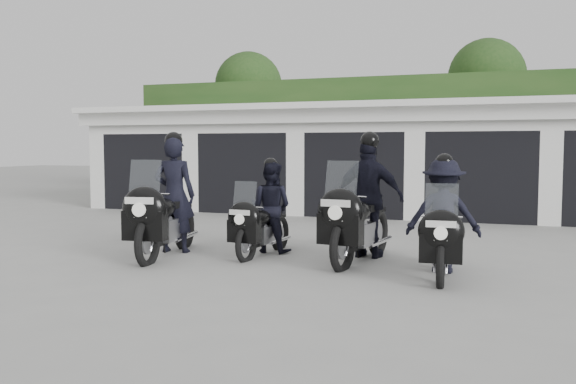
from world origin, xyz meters
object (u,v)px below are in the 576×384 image
(police_bike_b, at_px, (266,212))
(police_bike_c, at_px, (365,204))
(police_bike_d, at_px, (443,222))
(police_bike_a, at_px, (167,205))

(police_bike_b, relative_size, police_bike_c, 0.79)
(police_bike_b, xyz_separation_m, police_bike_d, (2.99, -0.74, 0.05))
(police_bike_a, bearing_deg, police_bike_b, 16.24)
(police_bike_b, bearing_deg, police_bike_c, 5.17)
(police_bike_b, height_order, police_bike_c, police_bike_c)
(police_bike_b, relative_size, police_bike_d, 0.95)
(police_bike_c, height_order, police_bike_d, police_bike_c)
(police_bike_a, relative_size, police_bike_c, 1.00)
(police_bike_c, bearing_deg, police_bike_a, -159.53)
(police_bike_a, height_order, police_bike_d, police_bike_a)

